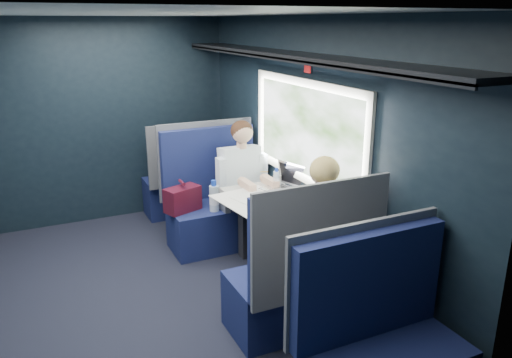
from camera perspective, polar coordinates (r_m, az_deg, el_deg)
name	(u,v)px	position (r m, az deg, el deg)	size (l,w,h in m)	color
ground	(160,300)	(4.41, -10.92, -13.45)	(2.80, 4.20, 0.01)	black
room_shell	(152,128)	(3.88, -11.85, 5.75)	(3.00, 4.40, 2.40)	black
table	(269,208)	(4.44, 1.55, -3.30)	(0.62, 1.00, 0.74)	#54565E
seat_bay_near	(214,205)	(5.20, -4.78, -3.01)	(1.09, 0.62, 1.26)	#0D133D
seat_bay_far	(300,281)	(3.77, 5.11, -11.57)	(1.04, 0.62, 1.26)	#0D133D
seat_row_front	(188,181)	(6.04, -7.74, -0.28)	(1.04, 0.51, 1.16)	#0D133D
seat_row_back	(381,354)	(3.15, 14.05, -18.80)	(1.04, 0.51, 1.16)	#0D133D
man	(244,179)	(5.05, -1.34, -0.04)	(0.53, 0.56, 1.32)	black
woman	(319,228)	(3.88, 7.19, -5.61)	(0.53, 0.56, 1.32)	black
papers	(258,203)	(4.33, 0.18, -2.72)	(0.55, 0.79, 0.01)	white
laptop	(287,183)	(4.65, 3.56, -0.42)	(0.36, 0.41, 0.26)	silver
bottle_small	(276,179)	(4.71, 2.34, 0.01)	(0.06, 0.06, 0.19)	silver
cup	(277,181)	(4.78, 2.43, -0.19)	(0.08, 0.08, 0.10)	white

